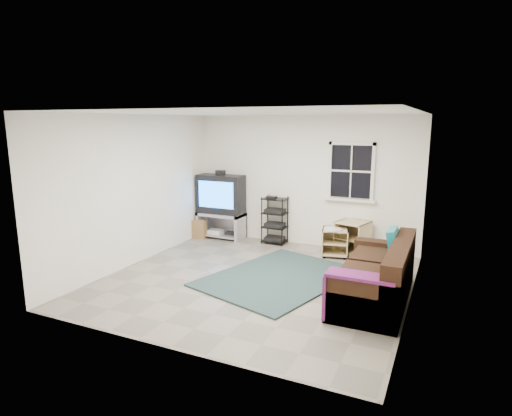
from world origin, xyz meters
The scene contains 8 objects.
room centered at (0.95, 2.27, 1.48)m, with size 4.60×4.62×4.60m.
tv_unit centered at (-1.75, 2.03, 0.81)m, with size 1.00×0.50×1.47m.
av_rack centered at (-0.54, 2.10, 0.42)m, with size 0.49×0.35×0.98m.
side_table_left centered at (1.10, 2.05, 0.34)m, with size 0.67×0.67×0.63m.
side_table_right centered at (0.81, 1.79, 0.30)m, with size 0.56×0.56×0.55m.
sofa centered at (1.86, 0.01, 0.33)m, with size 0.90×2.04×0.93m.
shag_rug centered at (0.30, 0.25, 0.01)m, with size 1.79×2.46×0.03m, color #311F16.
paper_bag centered at (-2.16, 1.79, 0.20)m, with size 0.28×0.18×0.40m, color olive.
Camera 1 is at (2.68, -5.84, 2.47)m, focal length 30.00 mm.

